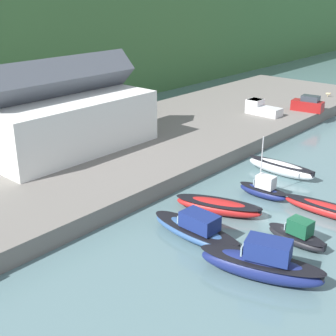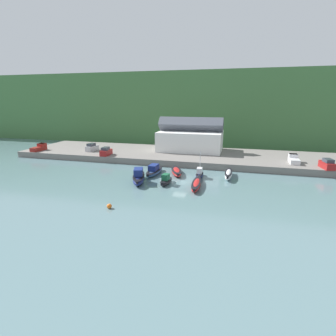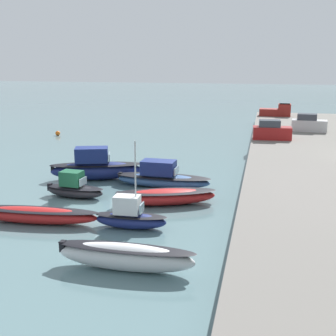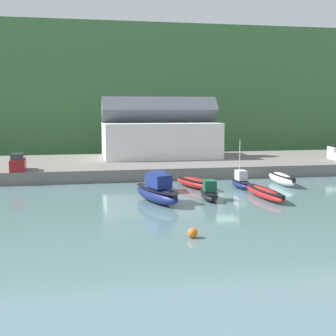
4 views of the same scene
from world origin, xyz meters
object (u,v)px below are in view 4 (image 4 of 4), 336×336
(moored_boat_6, at_px, (265,193))
(moored_boat_2, at_px, (240,182))
(moored_boat_4, at_px, (157,192))
(parked_car_0, at_px, (18,163))
(moored_boat_3, at_px, (282,179))
(mooring_buoy_1, at_px, (193,233))
(moored_boat_1, at_px, (195,183))
(moored_boat_5, at_px, (209,193))
(moored_boat_0, at_px, (158,184))

(moored_boat_6, bearing_deg, moored_boat_2, 90.35)
(moored_boat_4, xyz_separation_m, parked_car_0, (-15.02, 15.16, 1.43))
(moored_boat_3, bearing_deg, moored_boat_6, -123.84)
(moored_boat_6, xyz_separation_m, parked_car_0, (-26.38, 15.16, 1.93))
(moored_boat_2, distance_m, mooring_buoy_1, 22.15)
(parked_car_0, distance_m, mooring_buoy_1, 32.27)
(moored_boat_1, distance_m, parked_car_0, 22.23)
(moored_boat_5, bearing_deg, moored_boat_3, 39.29)
(moored_boat_0, distance_m, moored_boat_1, 4.81)
(moored_boat_3, xyz_separation_m, moored_boat_5, (-11.32, -7.54, -0.02))
(moored_boat_2, bearing_deg, moored_boat_0, 179.44)
(moored_boat_1, height_order, mooring_buoy_1, moored_boat_1)
(moored_boat_0, relative_size, moored_boat_2, 1.45)
(parked_car_0, bearing_deg, moored_boat_1, -23.24)
(moored_boat_2, xyz_separation_m, moored_boat_5, (-5.52, -6.10, -0.04))
(moored_boat_1, bearing_deg, mooring_buoy_1, -123.45)
(moored_boat_1, distance_m, moored_boat_2, 5.34)
(moored_boat_0, xyz_separation_m, mooring_buoy_1, (-0.73, -19.34, -0.42))
(moored_boat_2, distance_m, moored_boat_4, 12.71)
(moored_boat_3, bearing_deg, moored_boat_4, -154.08)
(moored_boat_1, relative_size, mooring_buoy_1, 10.50)
(moored_boat_5, bearing_deg, parked_car_0, 149.62)
(mooring_buoy_1, bearing_deg, moored_boat_0, 87.84)
(moored_boat_2, bearing_deg, moored_boat_4, -151.18)
(moored_boat_2, relative_size, moored_boat_4, 0.66)
(moored_boat_4, bearing_deg, moored_boat_3, 7.81)
(moored_boat_1, bearing_deg, moored_boat_0, 176.82)
(moored_boat_2, bearing_deg, parked_car_0, 160.07)
(moored_boat_2, xyz_separation_m, moored_boat_6, (0.36, -6.37, -0.20))
(moored_boat_4, relative_size, mooring_buoy_1, 11.54)
(mooring_buoy_1, bearing_deg, moored_boat_4, 91.85)
(moored_boat_0, bearing_deg, moored_boat_3, 8.15)
(moored_boat_4, relative_size, parked_car_0, 1.98)
(moored_boat_6, bearing_deg, moored_boat_5, 174.45)
(moored_boat_3, bearing_deg, moored_boat_5, -145.35)
(moored_boat_0, distance_m, parked_car_0, 18.55)
(parked_car_0, bearing_deg, moored_boat_2, -21.82)
(moored_boat_1, bearing_deg, moored_boat_2, -31.71)
(moored_boat_2, bearing_deg, moored_boat_5, -133.42)
(moored_boat_1, height_order, moored_boat_2, moored_boat_2)
(parked_car_0, bearing_deg, moored_boat_6, -33.03)
(moored_boat_5, bearing_deg, moored_boat_6, 3.00)
(moored_boat_1, distance_m, moored_boat_3, 11.01)
(moored_boat_4, distance_m, mooring_buoy_1, 13.12)
(moored_boat_4, bearing_deg, moored_boat_1, 35.42)
(moored_boat_0, bearing_deg, moored_boat_4, -98.00)
(moored_boat_3, distance_m, moored_boat_4, 18.52)
(moored_boat_1, xyz_separation_m, moored_boat_2, (5.21, -1.19, 0.15))
(mooring_buoy_1, bearing_deg, moored_boat_2, 61.48)
(moored_boat_3, distance_m, moored_boat_5, 13.60)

